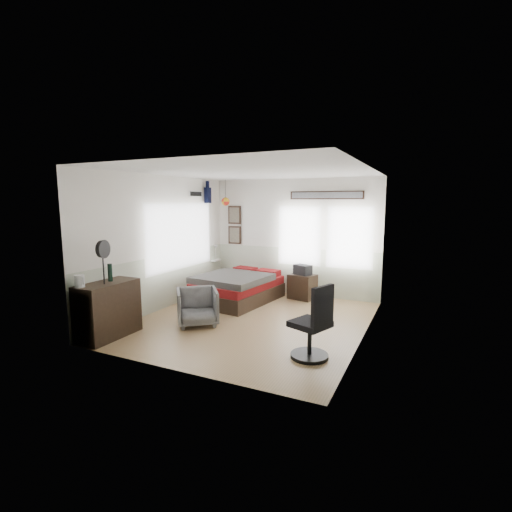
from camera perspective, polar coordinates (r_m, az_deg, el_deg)
The scene contains 12 objects.
ground_plane at distance 6.94m, azimuth -0.68°, elevation -9.97°, with size 4.00×4.50×0.01m, color #9E7E50.
room_shell at distance 6.81m, azimuth -0.60°, elevation 3.60°, with size 4.02×4.52×2.71m.
wall_decor at distance 8.83m, azimuth -1.58°, elevation 7.85°, with size 3.55×1.32×1.44m.
bed at distance 8.19m, azimuth -2.83°, elevation -4.91°, with size 1.56×2.06×0.61m.
dresser at distance 6.49m, azimuth -21.79°, elevation -7.69°, with size 0.48×1.00×0.90m, color black.
armchair at distance 6.74m, azimuth -9.01°, elevation -7.70°, with size 0.69×0.71×0.65m, color slate.
nightstand at distance 8.46m, azimuth 7.15°, elevation -4.69°, with size 0.55×0.44×0.55m, color black.
task_chair at distance 5.28m, azimuth 8.81°, elevation -11.02°, with size 0.61×0.61×1.07m.
kettle at distance 6.18m, azimuth -25.50°, elevation -3.50°, with size 0.17×0.14×0.19m.
bottle at distance 6.43m, azimuth -21.54°, elevation -2.38°, with size 0.07×0.07×0.29m, color black.
stand_fan at distance 6.18m, azimuth -22.51°, elevation 0.87°, with size 0.13×0.28×0.70m.
black_bag at distance 8.38m, azimuth 7.19°, elevation -2.11°, with size 0.37×0.24×0.22m, color black.
Camera 1 is at (2.89, -5.92, 2.18)m, focal length 26.00 mm.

